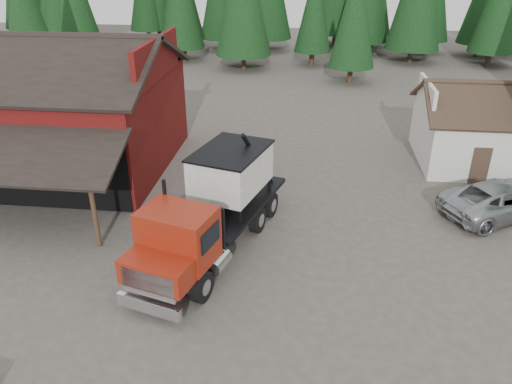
# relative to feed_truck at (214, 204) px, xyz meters

# --- Properties ---
(ground) EXTENTS (120.00, 120.00, 0.00)m
(ground) POSITION_rel_feed_truck_xyz_m (0.81, -2.53, -2.01)
(ground) COLOR #4B433B
(ground) RESTS_ON ground
(red_barn) EXTENTS (12.80, 13.63, 7.18)m
(red_barn) POSITION_rel_feed_truck_xyz_m (-10.19, 7.38, 0.68)
(red_barn) COLOR maroon
(red_barn) RESTS_ON ground
(farmhouse) EXTENTS (8.60, 6.42, 4.65)m
(farmhouse) POSITION_rel_feed_truck_xyz_m (13.81, 10.47, -0.35)
(farmhouse) COLOR silver
(farmhouse) RESTS_ON ground
(conifer_backdrop) EXTENTS (76.00, 16.00, 16.00)m
(conifer_backdrop) POSITION_rel_feed_truck_xyz_m (0.81, 39.47, -2.01)
(conifer_backdrop) COLOR black
(conifer_backdrop) RESTS_ON ground
(near_pine_a) EXTENTS (4.40, 4.40, 11.40)m
(near_pine_a) POSITION_rel_feed_truck_xyz_m (-21.19, 25.47, 4.38)
(near_pine_a) COLOR #382619
(near_pine_a) RESTS_ON ground
(near_pine_b) EXTENTS (3.96, 3.96, 10.40)m
(near_pine_b) POSITION_rel_feed_truck_xyz_m (6.81, 27.47, 3.88)
(near_pine_b) COLOR #382619
(near_pine_b) RESTS_ON ground
(feed_truck) EXTENTS (5.09, 9.86, 4.30)m
(feed_truck) POSITION_rel_feed_truck_xyz_m (0.00, 0.00, 0.00)
(feed_truck) COLOR black
(feed_truck) RESTS_ON ground
(silver_car) EXTENTS (6.32, 5.04, 1.60)m
(silver_car) POSITION_rel_feed_truck_xyz_m (12.40, 4.19, -1.21)
(silver_car) COLOR #A3A6AB
(silver_car) RESTS_ON ground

